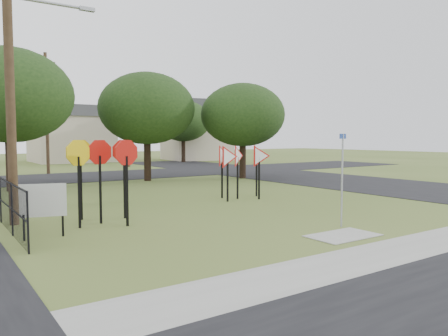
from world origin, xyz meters
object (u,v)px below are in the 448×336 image
Objects in this scene: yield_sign_cluster at (241,158)px; info_board at (43,202)px; stop_sign_cluster at (98,162)px; street_name_sign at (342,173)px.

yield_sign_cluster reaches higher than info_board.
info_board is at bearing -146.77° from stop_sign_cluster.
street_name_sign is 7.63m from stop_sign_cluster.
stop_sign_cluster is 7.30m from yield_sign_cluster.
info_board is (-1.94, -1.27, -0.98)m from stop_sign_cluster.
yield_sign_cluster is at bearing 80.56° from street_name_sign.
stop_sign_cluster is 0.87× the size of yield_sign_cluster.
street_name_sign is 1.91× the size of info_board.
yield_sign_cluster is 9.57m from info_board.
stop_sign_cluster is 1.80× the size of info_board.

